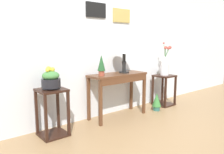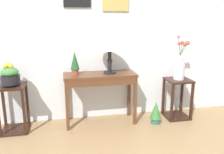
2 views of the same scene
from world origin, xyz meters
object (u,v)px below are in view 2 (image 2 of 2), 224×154
Objects in this scene: console_table at (100,82)px; potted_plant_on_console at (75,62)px; table_lamp at (110,45)px; flower_vase_tall_right at (180,66)px; planter_bowl_wide_left at (10,76)px; pedestal_stand_right at (177,98)px; pedestal_stand_left at (14,108)px; potted_plant_floor at (156,112)px.

console_table is 3.14× the size of potted_plant_on_console.
console_table is 1.99× the size of table_lamp.
planter_bowl_wide_left is at bearing 179.55° from flower_vase_tall_right.
pedestal_stand_right is at bearing 136.05° from flower_vase_tall_right.
potted_plant_on_console is 0.53× the size of pedestal_stand_right.
potted_plant_on_console is 0.50× the size of pedestal_stand_left.
pedestal_stand_right is (1.58, -0.03, -0.63)m from potted_plant_on_console.
flower_vase_tall_right is 1.95× the size of potted_plant_floor.
console_table is 1.66× the size of pedestal_stand_right.
console_table is at bearing 178.79° from pedestal_stand_right.
potted_plant_floor is (1.16, -0.19, -0.76)m from potted_plant_on_console.
flower_vase_tall_right is (2.45, -0.02, 0.50)m from pedestal_stand_left.
flower_vase_tall_right is at bearing -0.44° from pedestal_stand_left.
potted_plant_floor is (2.03, -0.18, -0.62)m from planter_bowl_wide_left.
pedestal_stand_left is 1.00× the size of flower_vase_tall_right.
planter_bowl_wide_left is (-1.22, -0.01, 0.16)m from console_table.
flower_vase_tall_right is (1.23, -0.03, 0.19)m from console_table.
planter_bowl_wide_left is 0.46× the size of flower_vase_tall_right.
flower_vase_tall_right reaches higher than pedestal_stand_left.
potted_plant_on_console reaches higher than planter_bowl_wide_left.
pedestal_stand_right is at bearing -2.56° from table_lamp.
table_lamp is 0.79× the size of flower_vase_tall_right.
potted_plant_on_console is 1.59m from flower_vase_tall_right.
table_lamp is 1.38m from pedestal_stand_right.
planter_bowl_wide_left is at bearing -178.71° from table_lamp.
planter_bowl_wide_left is (-1.37, -0.03, -0.37)m from table_lamp.
flower_vase_tall_right is (1.58, -0.04, -0.11)m from potted_plant_on_console.
console_table is at bearing 0.38° from planter_bowl_wide_left.
pedestal_stand_right is at bearing 20.83° from potted_plant_floor.
planter_bowl_wide_left is 2.50m from pedestal_stand_right.
table_lamp reaches higher than pedestal_stand_right.
table_lamp is 1.54× the size of potted_plant_floor.
pedestal_stand_right is 0.94× the size of flower_vase_tall_right.
planter_bowl_wide_left reaches higher than pedestal_stand_right.
console_table is 1.56× the size of pedestal_stand_left.
planter_bowl_wide_left reaches higher than console_table.
pedestal_stand_left reaches higher than pedestal_stand_right.
table_lamp reaches higher than potted_plant_floor.
pedestal_stand_right is at bearing -1.21° from console_table.
flower_vase_tall_right is at bearing -1.29° from console_table.
pedestal_stand_right is (2.45, -0.02, -0.49)m from planter_bowl_wide_left.
table_lamp is 0.78× the size of pedestal_stand_left.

